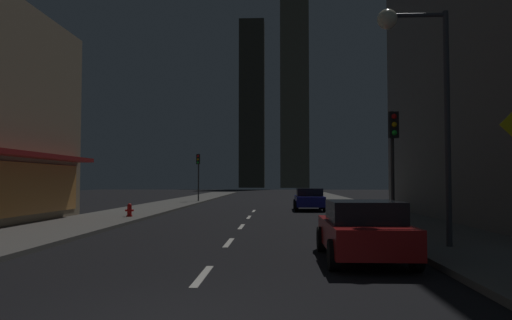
{
  "coord_description": "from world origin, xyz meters",
  "views": [
    {
      "loc": [
        1.52,
        -6.48,
        1.93
      ],
      "look_at": [
        0.0,
        27.23,
        3.41
      ],
      "focal_mm": 33.47,
      "sensor_mm": 36.0,
      "label": 1
    }
  ],
  "objects_px": {
    "car_parked_near": "(363,230)",
    "fire_hydrant_far_left": "(129,210)",
    "traffic_light_far_left": "(198,167)",
    "car_parked_far": "(309,199)",
    "street_lamp_right": "(416,68)",
    "traffic_light_near_right": "(393,144)"
  },
  "relations": [
    {
      "from": "car_parked_near",
      "to": "fire_hydrant_far_left",
      "type": "relative_size",
      "value": 6.48
    },
    {
      "from": "car_parked_far",
      "to": "traffic_light_near_right",
      "type": "xyz_separation_m",
      "value": [
        1.9,
        -14.97,
        2.45
      ]
    },
    {
      "from": "fire_hydrant_far_left",
      "to": "street_lamp_right",
      "type": "relative_size",
      "value": 0.1
    },
    {
      "from": "traffic_light_near_right",
      "to": "traffic_light_far_left",
      "type": "distance_m",
      "value": 27.7
    },
    {
      "from": "traffic_light_far_left",
      "to": "car_parked_near",
      "type": "bearing_deg",
      "value": -73.23
    },
    {
      "from": "car_parked_near",
      "to": "traffic_light_near_right",
      "type": "height_order",
      "value": "traffic_light_near_right"
    },
    {
      "from": "street_lamp_right",
      "to": "traffic_light_near_right",
      "type": "bearing_deg",
      "value": 87.88
    },
    {
      "from": "traffic_light_near_right",
      "to": "street_lamp_right",
      "type": "relative_size",
      "value": 0.64
    },
    {
      "from": "car_parked_far",
      "to": "fire_hydrant_far_left",
      "type": "xyz_separation_m",
      "value": [
        -9.5,
        -7.85,
        -0.29
      ]
    },
    {
      "from": "traffic_light_far_left",
      "to": "fire_hydrant_far_left",
      "type": "bearing_deg",
      "value": -91.25
    },
    {
      "from": "car_parked_near",
      "to": "fire_hydrant_far_left",
      "type": "distance_m",
      "value": 15.23
    },
    {
      "from": "car_parked_far",
      "to": "car_parked_near",
      "type": "bearing_deg",
      "value": -90.0
    },
    {
      "from": "car_parked_near",
      "to": "street_lamp_right",
      "type": "bearing_deg",
      "value": 40.77
    },
    {
      "from": "car_parked_near",
      "to": "car_parked_far",
      "type": "height_order",
      "value": "same"
    },
    {
      "from": "car_parked_near",
      "to": "car_parked_far",
      "type": "xyz_separation_m",
      "value": [
        0.0,
        19.75,
        0.0
      ]
    },
    {
      "from": "fire_hydrant_far_left",
      "to": "street_lamp_right",
      "type": "distance_m",
      "value": 16.0
    },
    {
      "from": "car_parked_near",
      "to": "fire_hydrant_far_left",
      "type": "bearing_deg",
      "value": 128.6
    },
    {
      "from": "traffic_light_near_right",
      "to": "traffic_light_far_left",
      "type": "bearing_deg",
      "value": 113.4
    },
    {
      "from": "car_parked_near",
      "to": "fire_hydrant_far_left",
      "type": "xyz_separation_m",
      "value": [
        -9.5,
        11.9,
        -0.29
      ]
    },
    {
      "from": "fire_hydrant_far_left",
      "to": "traffic_light_far_left",
      "type": "bearing_deg",
      "value": 88.75
    },
    {
      "from": "car_parked_near",
      "to": "car_parked_far",
      "type": "relative_size",
      "value": 1.0
    },
    {
      "from": "traffic_light_far_left",
      "to": "street_lamp_right",
      "type": "height_order",
      "value": "street_lamp_right"
    }
  ]
}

